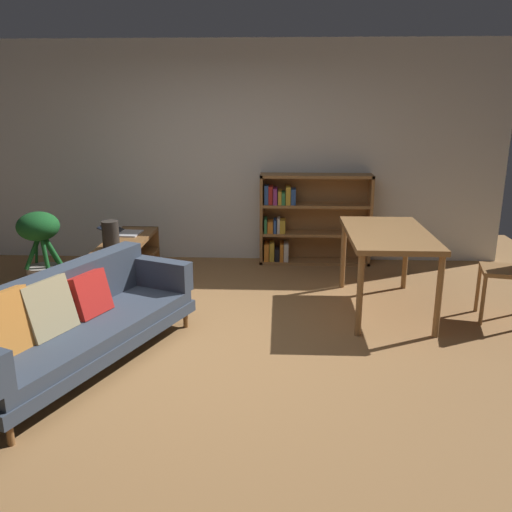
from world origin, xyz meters
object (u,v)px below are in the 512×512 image
Objects in this scene: potted_floor_plant at (40,240)px; fabric_couch at (71,321)px; media_console at (128,262)px; open_laptop at (123,232)px; dining_chair_near at (512,267)px; desk_speaker at (111,235)px; bookshelf at (307,219)px; dining_table at (388,240)px.

fabric_couch is at bearing -60.75° from potted_floor_plant.
open_laptop reaches higher than media_console.
potted_floor_plant is 0.89× the size of dining_chair_near.
potted_floor_plant reaches higher than open_laptop.
potted_floor_plant is (-1.06, 1.89, 0.13)m from fabric_couch.
bookshelf is (2.07, 1.38, -0.12)m from desk_speaker.
media_console is 4.44× the size of desk_speaker.
potted_floor_plant is (-0.87, -0.23, -0.05)m from open_laptop.
bookshelf reaches higher than dining_chair_near.
fabric_couch is at bearing -84.74° from desk_speaker.
media_console is at bearing 167.70° from dining_chair_near.
desk_speaker reaches higher than media_console.
potted_floor_plant is 4.85m from dining_chair_near.
dining_chair_near is at bearing -6.91° from desk_speaker.
dining_chair_near reaches higher than open_laptop.
desk_speaker is at bearing -84.68° from open_laptop.
media_console is 0.91× the size of dining_table.
fabric_couch is 3.86m from dining_chair_near.
media_console is 2.70× the size of open_laptop.
dining_table is (2.81, -0.83, 0.15)m from open_laptop.
open_laptop is at bearing 14.61° from potted_floor_plant.
fabric_couch is 2.39× the size of dining_chair_near.
dining_table is (2.70, -0.59, 0.44)m from media_console.
dining_table reaches higher than media_console.
dining_chair_near is (3.80, -0.83, 0.26)m from media_console.
open_laptop is (-0.11, 0.24, 0.29)m from media_console.
potted_floor_plant is at bearing 170.68° from dining_table.
open_laptop is 0.50× the size of dining_chair_near.
fabric_couch is 1.77× the size of media_console.
potted_floor_plant reaches higher than desk_speaker.
bookshelf is (2.99, 1.00, 0.05)m from potted_floor_plant.
desk_speaker is at bearing -98.03° from media_console.
desk_speaker is 2.76m from dining_table.
dining_table is (3.68, -0.60, 0.20)m from potted_floor_plant.
dining_chair_near is 2.57m from bookshelf.
dining_chair_near is 0.67× the size of bookshelf.
potted_floor_plant is at bearing 169.95° from dining_chair_near.
fabric_couch is 2.68× the size of potted_floor_plant.
fabric_couch is 4.78× the size of open_laptop.
dining_chair_near is at bearing -15.33° from open_laptop.
bookshelf is (2.02, 1.02, 0.28)m from media_console.
media_console is at bearing 92.70° from fabric_couch.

